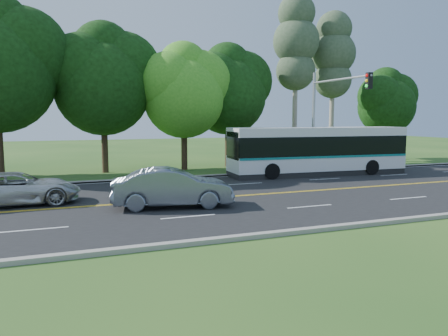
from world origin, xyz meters
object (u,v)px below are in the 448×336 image
object	(u,v)px
transit_bus	(318,151)
suv	(18,188)
sedan	(172,188)
traffic_signal	(329,105)

from	to	relation	value
transit_bus	suv	size ratio (longest dim) A/B	2.36
transit_bus	sedan	world-z (taller)	transit_bus
sedan	suv	world-z (taller)	sedan
sedan	suv	xyz separation A→B (m)	(-6.23, 2.99, -0.12)
transit_bus	sedan	bearing A→B (deg)	-145.80
traffic_signal	sedan	bearing A→B (deg)	-151.34
traffic_signal	transit_bus	world-z (taller)	traffic_signal
transit_bus	suv	bearing A→B (deg)	-163.85
traffic_signal	suv	world-z (taller)	traffic_signal
traffic_signal	suv	bearing A→B (deg)	-168.30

